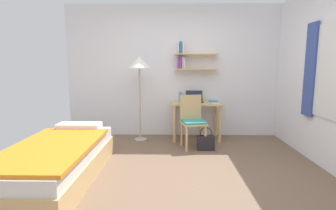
{
  "coord_description": "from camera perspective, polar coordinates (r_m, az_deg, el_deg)",
  "views": [
    {
      "loc": [
        -0.1,
        -3.21,
        1.42
      ],
      "look_at": [
        -0.16,
        0.51,
        0.85
      ],
      "focal_mm": 27.7,
      "sensor_mm": 36.0,
      "label": 1
    }
  ],
  "objects": [
    {
      "name": "ground_plane",
      "position": [
        3.51,
        2.56,
        -15.16
      ],
      "size": [
        5.28,
        5.28,
        0.0
      ],
      "primitive_type": "plane",
      "color": "brown"
    },
    {
      "name": "wall_back",
      "position": [
        5.23,
        2.12,
        7.44
      ],
      "size": [
        4.4,
        0.27,
        2.6
      ],
      "color": "white",
      "rests_on": "ground_plane"
    },
    {
      "name": "bed",
      "position": [
        3.58,
        -23.1,
        -11.23
      ],
      "size": [
        0.94,
        2.05,
        0.54
      ],
      "color": "tan",
      "rests_on": "ground_plane"
    },
    {
      "name": "desk",
      "position": [
        5.0,
        6.25,
        -1.06
      ],
      "size": [
        0.93,
        0.56,
        0.72
      ],
      "color": "tan",
      "rests_on": "ground_plane"
    },
    {
      "name": "desk_chair",
      "position": [
        4.52,
        5.4,
        -3.14
      ],
      "size": [
        0.47,
        0.47,
        0.91
      ],
      "color": "tan",
      "rests_on": "ground_plane"
    },
    {
      "name": "standing_lamp",
      "position": [
        4.85,
        -6.33,
        8.52
      ],
      "size": [
        0.42,
        0.42,
        1.59
      ],
      "color": "#B2A893",
      "rests_on": "ground_plane"
    },
    {
      "name": "laptop",
      "position": [
        5.04,
        5.79,
        1.3
      ],
      "size": [
        0.33,
        0.23,
        0.22
      ],
      "color": "black",
      "rests_on": "desk"
    },
    {
      "name": "water_bottle",
      "position": [
        4.91,
        2.69,
        1.71
      ],
      "size": [
        0.06,
        0.06,
        0.21
      ],
      "primitive_type": "cylinder",
      "color": "#4C99DB",
      "rests_on": "desk"
    },
    {
      "name": "book_stack",
      "position": [
        4.97,
        10.01,
        0.71
      ],
      "size": [
        0.17,
        0.21,
        0.04
      ],
      "color": "silver",
      "rests_on": "desk"
    },
    {
      "name": "handbag",
      "position": [
        4.47,
        8.3,
        -8.1
      ],
      "size": [
        0.29,
        0.12,
        0.4
      ],
      "color": "#232328",
      "rests_on": "ground_plane"
    }
  ]
}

